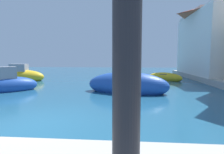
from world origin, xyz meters
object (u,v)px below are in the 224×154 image
(moored_boat_2, at_px, (117,76))
(moored_boat_4, at_px, (165,77))
(waterfront_building_annex, at_px, (218,39))
(moored_boat_5, at_px, (9,84))
(waterfront_building_far, at_px, (212,39))
(moored_boat_0, at_px, (127,85))
(moored_boat_1, at_px, (22,76))

(moored_boat_2, bearing_deg, moored_boat_4, -80.89)
(moored_boat_2, distance_m, waterfront_building_annex, 11.71)
(moored_boat_5, height_order, waterfront_building_far, waterfront_building_far)
(moored_boat_4, xyz_separation_m, moored_boat_5, (-11.92, -7.12, 0.18))
(moored_boat_2, xyz_separation_m, moored_boat_5, (-7.05, -7.50, 0.16))
(moored_boat_0, bearing_deg, moored_boat_5, -164.79)
(moored_boat_1, bearing_deg, moored_boat_5, -73.82)
(moored_boat_0, bearing_deg, waterfront_building_annex, 56.03)
(waterfront_building_annex, distance_m, waterfront_building_far, 1.51)
(moored_boat_0, xyz_separation_m, waterfront_building_annex, (9.86, 8.92, 3.86))
(moored_boat_1, relative_size, moored_boat_4, 1.19)
(moored_boat_1, relative_size, waterfront_building_far, 0.54)
(waterfront_building_annex, bearing_deg, moored_boat_2, -171.62)
(moored_boat_2, height_order, moored_boat_4, moored_boat_2)
(moored_boat_0, relative_size, moored_boat_5, 1.55)
(moored_boat_1, xyz_separation_m, moored_boat_2, (9.38, 1.97, -0.18))
(moored_boat_2, bearing_deg, waterfront_building_annex, -68.00)
(moored_boat_4, xyz_separation_m, waterfront_building_annex, (6.01, 1.99, 4.05))
(moored_boat_2, xyz_separation_m, moored_boat_4, (4.88, -0.38, -0.03))
(moored_boat_1, xyz_separation_m, moored_boat_4, (14.26, 1.59, -0.20))
(moored_boat_4, height_order, moored_boat_5, moored_boat_5)
(moored_boat_1, xyz_separation_m, waterfront_building_far, (20.26, 5.07, 4.03))
(moored_boat_2, distance_m, waterfront_building_far, 12.07)
(waterfront_building_annex, bearing_deg, moored_boat_1, -170.00)
(moored_boat_1, height_order, waterfront_building_annex, waterfront_building_annex)
(moored_boat_2, xyz_separation_m, waterfront_building_annex, (10.88, 1.60, 4.02))
(moored_boat_4, bearing_deg, moored_boat_2, -152.82)
(moored_boat_1, distance_m, moored_boat_2, 9.59)
(moored_boat_1, bearing_deg, moored_boat_0, -33.89)
(moored_boat_4, relative_size, waterfront_building_far, 0.46)
(moored_boat_2, bearing_deg, waterfront_building_far, -60.49)
(moored_boat_5, relative_size, waterfront_building_far, 0.46)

